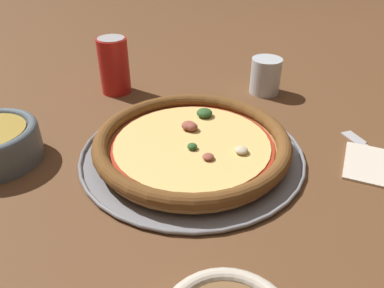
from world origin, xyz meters
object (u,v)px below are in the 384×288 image
(beverage_can, at_px, (114,66))
(pizza_tray, at_px, (192,153))
(drinking_cup, at_px, (266,76))
(pizza, at_px, (192,143))
(fork, at_px, (373,151))

(beverage_can, bearing_deg, pizza_tray, 122.75)
(pizza_tray, height_order, drinking_cup, drinking_cup)
(pizza, bearing_deg, beverage_can, -57.19)
(drinking_cup, bearing_deg, pizza_tray, 56.13)
(pizza_tray, bearing_deg, beverage_can, -57.25)
(pizza_tray, bearing_deg, fork, -179.26)
(pizza, distance_m, beverage_can, 0.31)
(pizza, height_order, drinking_cup, drinking_cup)
(pizza, distance_m, fork, 0.32)
(pizza_tray, xyz_separation_m, drinking_cup, (-0.17, -0.25, 0.04))
(pizza, distance_m, drinking_cup, 0.30)
(drinking_cup, relative_size, fork, 0.50)
(drinking_cup, distance_m, fork, 0.29)
(pizza, height_order, beverage_can, beverage_can)
(fork, height_order, beverage_can, beverage_can)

